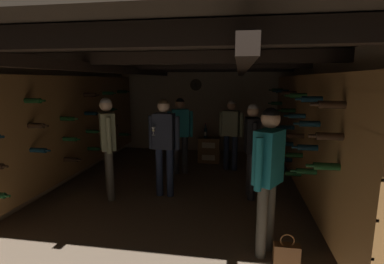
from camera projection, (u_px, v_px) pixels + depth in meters
name	position (u px, v px, depth m)	size (l,w,h in m)	color
ground_plane	(178.00, 194.00, 5.03)	(8.40, 8.40, 0.00)	#7A6651
room_shell	(181.00, 112.00, 5.04)	(4.72, 6.52, 2.41)	tan
wine_crate_stack	(209.00, 150.00, 6.96)	(0.52, 0.35, 0.60)	brown
display_bottle	(205.00, 132.00, 6.90)	(0.08, 0.08, 0.35)	#0F2838
person_host_center	(164.00, 138.00, 4.78)	(0.54, 0.33, 1.67)	#232D4C
person_guest_mid_left	(108.00, 138.00, 4.67)	(0.36, 0.47, 1.70)	#4C473D
person_guest_far_right	(231.00, 129.00, 6.23)	(0.53, 0.33, 1.55)	#232D4C
person_guest_rear_center	(180.00, 129.00, 5.98)	(0.51, 0.40, 1.61)	#2D2D33
person_guest_near_right	(268.00, 168.00, 3.14)	(0.37, 0.47, 1.69)	#4C473D
person_guest_mid_right	(252.00, 142.00, 4.72)	(0.36, 0.54, 1.60)	#2D2D33
handbag	(287.00, 253.00, 3.11)	(0.28, 0.12, 0.35)	brown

